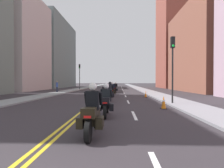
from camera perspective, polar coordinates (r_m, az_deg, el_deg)
ground_plane at (r=49.27m, az=-0.14°, el=-1.17°), size 264.00×264.00×0.00m
sidewalk_left at (r=50.00m, az=-7.86°, el=-1.08°), size 2.43×144.00×0.12m
sidewalk_right at (r=49.46m, az=7.67°, el=-1.10°), size 2.43×144.00×0.12m
centreline_yellow_inner at (r=49.28m, az=-0.28°, el=-1.17°), size 0.12×132.00×0.01m
centreline_yellow_outer at (r=49.27m, az=0.00°, el=-1.17°), size 0.12×132.00×0.01m
lane_dashes_white at (r=30.26m, az=3.62°, el=-2.40°), size 0.14×56.40×0.01m
building_left_1 at (r=39.33m, az=-26.64°, el=10.94°), size 7.50×12.39×17.35m
building_right_1 at (r=35.82m, az=26.24°, el=9.62°), size 7.02×17.80×14.47m
building_left_2 at (r=56.08m, az=-17.96°, el=8.72°), size 8.44×21.42×18.92m
building_right_2 at (r=53.29m, az=20.15°, el=14.96°), size 9.99×12.09×29.55m
motorcycle_0 at (r=5.83m, az=-6.12°, el=-9.43°), size 0.77×2.22×1.66m
motorcycle_1 at (r=8.93m, az=-1.85°, el=-5.93°), size 0.76×2.20×1.59m
motorcycle_2 at (r=13.10m, az=-1.86°, el=-3.80°), size 0.76×2.20×1.61m
motorcycle_3 at (r=16.26m, az=-0.63°, el=-2.78°), size 0.77×2.24×1.68m
motorcycle_4 at (r=19.97m, az=-0.03°, el=-2.16°), size 0.78×2.20×1.64m
motorcycle_5 at (r=24.22m, az=-0.02°, el=-1.65°), size 0.76×2.15×1.61m
motorcycle_6 at (r=27.51m, az=1.07°, el=-1.38°), size 0.78×2.12×1.64m
traffic_cone_0 at (r=11.84m, az=15.72°, el=-5.48°), size 0.37×0.37×0.81m
traffic_cone_1 at (r=19.87m, az=10.40°, el=-3.09°), size 0.33×0.33×0.71m
traffic_light_near at (r=14.25m, az=18.28°, el=7.59°), size 0.28×0.38×4.95m
traffic_light_far at (r=37.47m, az=-10.02°, el=3.56°), size 0.28×0.38×5.14m
pedestrian_0 at (r=28.53m, az=-16.69°, el=-0.77°), size 0.38×0.50×1.80m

